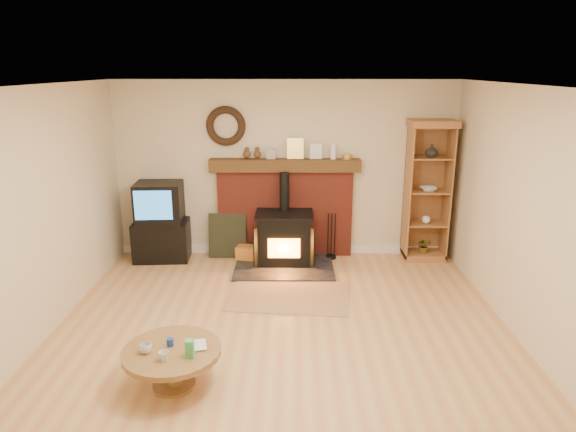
{
  "coord_description": "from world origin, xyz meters",
  "views": [
    {
      "loc": [
        0.12,
        -4.73,
        2.77
      ],
      "look_at": [
        0.06,
        1.0,
        1.1
      ],
      "focal_mm": 32.0,
      "sensor_mm": 36.0,
      "label": 1
    }
  ],
  "objects_px": {
    "tv_unit": "(161,223)",
    "coffee_table": "(172,356)",
    "curio_cabinet": "(427,191)",
    "wood_stove": "(284,239)"
  },
  "relations": [
    {
      "from": "tv_unit",
      "to": "coffee_table",
      "type": "xyz_separation_m",
      "value": [
        0.88,
        -3.2,
        -0.25
      ]
    },
    {
      "from": "curio_cabinet",
      "to": "coffee_table",
      "type": "bearing_deg",
      "value": -132.57
    },
    {
      "from": "tv_unit",
      "to": "curio_cabinet",
      "type": "bearing_deg",
      "value": 1.29
    },
    {
      "from": "wood_stove",
      "to": "curio_cabinet",
      "type": "height_order",
      "value": "curio_cabinet"
    },
    {
      "from": "coffee_table",
      "to": "tv_unit",
      "type": "bearing_deg",
      "value": 105.33
    },
    {
      "from": "tv_unit",
      "to": "coffee_table",
      "type": "relative_size",
      "value": 1.33
    },
    {
      "from": "wood_stove",
      "to": "tv_unit",
      "type": "relative_size",
      "value": 1.2
    },
    {
      "from": "coffee_table",
      "to": "curio_cabinet",
      "type": "bearing_deg",
      "value": 47.43
    },
    {
      "from": "curio_cabinet",
      "to": "coffee_table",
      "type": "distance_m",
      "value": 4.53
    },
    {
      "from": "wood_stove",
      "to": "tv_unit",
      "type": "height_order",
      "value": "wood_stove"
    }
  ]
}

